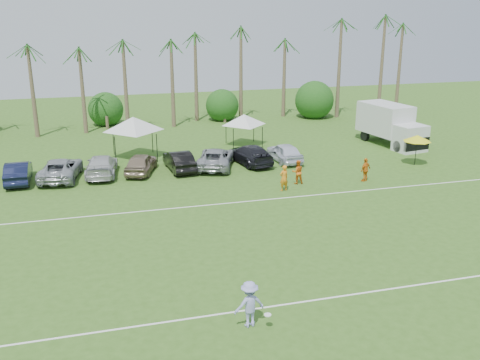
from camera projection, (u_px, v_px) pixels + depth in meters
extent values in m
plane|color=#355D1C|center=(312.00, 331.00, 19.62)|extent=(120.00, 120.00, 0.00)
cube|color=white|center=(293.00, 303.00, 21.45)|extent=(80.00, 0.10, 0.01)
cube|color=white|center=(223.00, 204.00, 32.48)|extent=(80.00, 0.10, 0.01)
cone|color=brown|center=(38.00, 80.00, 49.99)|extent=(0.44, 0.44, 10.00)
cone|color=brown|center=(82.00, 73.00, 50.84)|extent=(0.44, 0.44, 11.00)
cone|color=brown|center=(125.00, 87.00, 52.31)|extent=(0.44, 0.44, 8.00)
cone|color=brown|center=(166.00, 81.00, 53.16)|extent=(0.44, 0.44, 9.00)
cone|color=brown|center=(205.00, 75.00, 54.02)|extent=(0.44, 0.44, 10.00)
cone|color=brown|center=(243.00, 68.00, 54.87)|extent=(0.44, 0.44, 11.00)
cone|color=brown|center=(289.00, 82.00, 56.59)|extent=(0.44, 0.44, 8.00)
cone|color=brown|center=(332.00, 75.00, 57.69)|extent=(0.44, 0.44, 9.00)
cone|color=brown|center=(374.00, 69.00, 58.80)|extent=(0.44, 0.44, 10.00)
cone|color=brown|center=(407.00, 64.00, 59.65)|extent=(0.44, 0.44, 11.00)
cylinder|color=brown|center=(107.00, 120.00, 53.73)|extent=(0.30, 0.30, 1.40)
sphere|color=#164613|center=(106.00, 109.00, 53.39)|extent=(4.00, 4.00, 4.00)
cylinder|color=brown|center=(223.00, 114.00, 56.75)|extent=(0.30, 0.30, 1.40)
sphere|color=#164613|center=(222.00, 104.00, 56.41)|extent=(4.00, 4.00, 4.00)
cylinder|color=brown|center=(310.00, 109.00, 59.26)|extent=(0.30, 0.30, 1.40)
sphere|color=#164613|center=(311.00, 100.00, 58.93)|extent=(4.00, 4.00, 4.00)
imported|color=orange|center=(284.00, 178.00, 34.58)|extent=(0.71, 0.56, 1.72)
imported|color=orange|center=(298.00, 172.00, 36.01)|extent=(0.87, 0.72, 1.65)
imported|color=orange|center=(365.00, 170.00, 36.52)|extent=(1.04, 0.77, 1.64)
cube|color=silver|center=(385.00, 119.00, 46.82)|extent=(3.38, 5.18, 2.61)
cube|color=silver|center=(410.00, 138.00, 44.25)|extent=(2.68, 2.26, 2.19)
cube|color=black|center=(417.00, 144.00, 43.67)|extent=(2.42, 0.71, 1.04)
cube|color=#E5590C|center=(396.00, 123.00, 47.49)|extent=(0.30, 1.65, 0.94)
cylinder|color=black|center=(398.00, 146.00, 44.20)|extent=(0.47, 0.98, 0.94)
cylinder|color=black|center=(417.00, 144.00, 45.04)|extent=(0.47, 0.98, 0.94)
cylinder|color=black|center=(365.00, 136.00, 47.99)|extent=(0.47, 0.98, 0.94)
cylinder|color=black|center=(383.00, 133.00, 48.83)|extent=(0.47, 0.98, 0.94)
cylinder|color=black|center=(115.00, 151.00, 40.27)|extent=(0.06, 0.06, 2.22)
cylinder|color=black|center=(157.00, 148.00, 41.06)|extent=(0.06, 0.06, 2.22)
cylinder|color=black|center=(113.00, 141.00, 43.14)|extent=(0.06, 0.06, 2.22)
cylinder|color=black|center=(152.00, 139.00, 43.93)|extent=(0.06, 0.06, 2.22)
pyramid|color=silver|center=(133.00, 117.00, 41.43)|extent=(4.79, 4.79, 1.11)
cylinder|color=black|center=(233.00, 139.00, 44.63)|extent=(0.06, 0.06, 1.83)
cylinder|color=black|center=(262.00, 138.00, 45.27)|extent=(0.06, 0.06, 1.83)
cylinder|color=black|center=(226.00, 133.00, 46.97)|extent=(0.06, 0.06, 1.83)
cylinder|color=black|center=(254.00, 131.00, 47.61)|extent=(0.06, 0.06, 1.83)
pyramid|color=silver|center=(244.00, 114.00, 45.56)|extent=(3.95, 3.95, 0.92)
cylinder|color=black|center=(416.00, 152.00, 40.31)|extent=(0.05, 0.05, 2.08)
cone|color=yellow|center=(417.00, 138.00, 39.99)|extent=(2.08, 2.08, 0.47)
imported|color=#9B9DDC|center=(249.00, 304.00, 19.68)|extent=(1.25, 0.83, 1.82)
cylinder|color=white|center=(268.00, 315.00, 19.56)|extent=(0.27, 0.27, 0.03)
imported|color=#121733|center=(18.00, 172.00, 36.32)|extent=(1.66, 4.44, 1.45)
imported|color=#969A9F|center=(61.00, 169.00, 37.08)|extent=(3.17, 5.52, 1.45)
imported|color=#BBBBBB|center=(101.00, 165.00, 37.88)|extent=(2.56, 5.18, 1.45)
imported|color=gray|center=(141.00, 163.00, 38.41)|extent=(2.98, 4.58, 1.45)
imported|color=black|center=(179.00, 161.00, 39.09)|extent=(1.92, 4.52, 1.45)
imported|color=#92949A|center=(216.00, 158.00, 39.81)|extent=(4.01, 5.72, 1.45)
imported|color=black|center=(250.00, 154.00, 40.78)|extent=(2.91, 5.28, 1.45)
imported|color=white|center=(285.00, 152.00, 41.37)|extent=(1.95, 4.34, 1.45)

